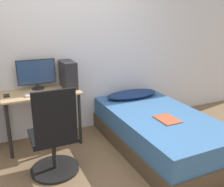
{
  "coord_description": "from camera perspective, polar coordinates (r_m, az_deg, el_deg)",
  "views": [
    {
      "loc": [
        -0.87,
        -2.04,
        1.75
      ],
      "look_at": [
        0.46,
        0.8,
        0.75
      ],
      "focal_mm": 40.0,
      "sensor_mm": 36.0,
      "label": 1
    }
  ],
  "objects": [
    {
      "name": "monitor",
      "position": [
        3.56,
        -16.87,
        4.46
      ],
      "size": [
        0.51,
        0.17,
        0.41
      ],
      "color": "black",
      "rests_on": "desk"
    },
    {
      "name": "ground_plane",
      "position": [
        2.82,
        -1.63,
        -20.62
      ],
      "size": [
        14.0,
        14.0,
        0.0
      ],
      "primitive_type": "plane",
      "color": "brown"
    },
    {
      "name": "magazine",
      "position": [
        3.22,
        12.54,
        -5.75
      ],
      "size": [
        0.24,
        0.32,
        0.01
      ],
      "color": "#B24C2D",
      "rests_on": "bed"
    },
    {
      "name": "pillow",
      "position": [
        3.97,
        4.61,
        -0.15
      ],
      "size": [
        0.86,
        0.36,
        0.11
      ],
      "color": "navy",
      "rests_on": "bed"
    },
    {
      "name": "bed",
      "position": [
        3.49,
        10.61,
        -8.26
      ],
      "size": [
        1.13,
        2.02,
        0.48
      ],
      "color": "#4C3D2D",
      "rests_on": "ground_plane"
    },
    {
      "name": "office_chair",
      "position": [
        2.88,
        -13.04,
        -10.88
      ],
      "size": [
        0.56,
        0.56,
        1.04
      ],
      "color": "black",
      "rests_on": "ground_plane"
    },
    {
      "name": "phone",
      "position": [
        3.43,
        -22.98,
        -0.44
      ],
      "size": [
        0.07,
        0.14,
        0.01
      ],
      "color": "black",
      "rests_on": "desk"
    },
    {
      "name": "wall_back",
      "position": [
        3.7,
        -11.38,
        9.6
      ],
      "size": [
        8.0,
        0.05,
        2.5
      ],
      "color": "silver",
      "rests_on": "ground_plane"
    },
    {
      "name": "pc_tower",
      "position": [
        3.54,
        -10.01,
        4.3
      ],
      "size": [
        0.17,
        0.37,
        0.37
      ],
      "color": "#232328",
      "rests_on": "desk"
    },
    {
      "name": "desk",
      "position": [
        3.49,
        -15.77,
        -1.78
      ],
      "size": [
        1.01,
        0.53,
        0.76
      ],
      "color": "tan",
      "rests_on": "ground_plane"
    },
    {
      "name": "keyboard",
      "position": [
        3.35,
        -15.89,
        -0.04
      ],
      "size": [
        0.4,
        0.12,
        0.02
      ],
      "color": "silver",
      "rests_on": "desk"
    }
  ]
}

